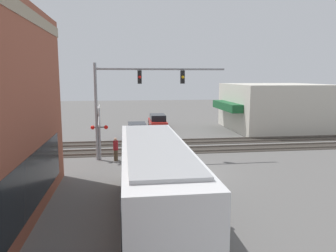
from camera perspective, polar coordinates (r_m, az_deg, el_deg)
name	(u,v)px	position (r m, az deg, el deg)	size (l,w,h in m)	color
ground_plane	(192,173)	(19.93, 4.14, -8.12)	(120.00, 120.00, 0.00)	#605E5B
shop_building	(274,107)	(37.43, 17.97, 3.21)	(9.96, 10.76, 4.91)	beige
city_bus	(155,178)	(13.12, -2.27, -9.05)	(10.83, 2.59, 3.19)	white
traffic_signal_gantry	(135,88)	(22.57, -5.76, 6.53)	(0.42, 9.00, 6.64)	gray
crossing_signal	(99,127)	(22.81, -11.87, -0.22)	(1.41, 1.18, 3.81)	gray
rail_track_near	(176,150)	(25.63, 1.38, -4.23)	(2.60, 60.00, 0.15)	#332D28
rail_track_far	(170,142)	(28.72, 0.36, -2.82)	(2.60, 60.00, 0.15)	#332D28
parked_car_blue	(137,131)	(30.44, -5.43, -0.94)	(4.38, 1.82, 1.48)	navy
parked_car_red	(158,121)	(37.11, -1.84, 0.84)	(4.85, 1.82, 1.49)	#B21E19
pedestrian_near_bus	(206,201)	(13.19, 6.68, -12.89)	(0.34, 0.34, 1.79)	#473828
pedestrian_at_crossing	(116,149)	(22.64, -9.10, -4.01)	(0.34, 0.34, 1.62)	#473828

